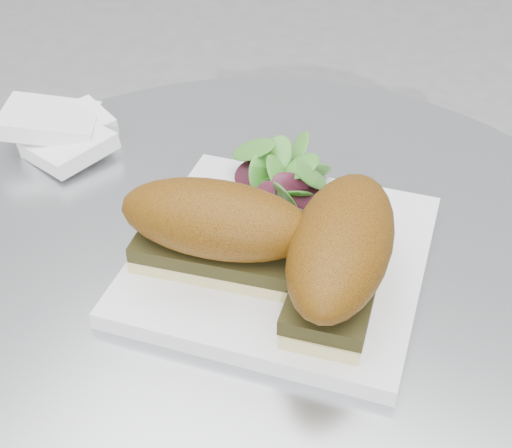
{
  "coord_description": "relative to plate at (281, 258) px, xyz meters",
  "views": [
    {
      "loc": [
        0.22,
        -0.44,
        1.16
      ],
      "look_at": [
        -0.01,
        -0.0,
        0.77
      ],
      "focal_mm": 50.0,
      "sensor_mm": 36.0,
      "label": 1
    }
  ],
  "objects": [
    {
      "name": "table",
      "position": [
        -0.02,
        0.0,
        -0.25
      ],
      "size": [
        0.7,
        0.7,
        0.73
      ],
      "color": "silver",
      "rests_on": "ground"
    },
    {
      "name": "salad",
      "position": [
        -0.03,
        0.07,
        0.03
      ],
      "size": [
        0.11,
        0.11,
        0.05
      ],
      "primitive_type": null,
      "color": "#4E9C33",
      "rests_on": "plate"
    },
    {
      "name": "napkin",
      "position": [
        -0.3,
        0.07,
        0.0
      ],
      "size": [
        0.16,
        0.16,
        0.02
      ],
      "primitive_type": null,
      "rotation": [
        0.0,
        0.0,
        0.22
      ],
      "color": "white",
      "rests_on": "table"
    },
    {
      "name": "sandwich_right",
      "position": [
        0.06,
        -0.02,
        0.05
      ],
      "size": [
        0.11,
        0.19,
        0.08
      ],
      "rotation": [
        0.0,
        0.0,
        -1.39
      ],
      "color": "#D9C987",
      "rests_on": "plate"
    },
    {
      "name": "sandwich_left",
      "position": [
        -0.04,
        -0.04,
        0.05
      ],
      "size": [
        0.18,
        0.11,
        0.08
      ],
      "rotation": [
        0.0,
        0.0,
        0.2
      ],
      "color": "#D9C987",
      "rests_on": "plate"
    },
    {
      "name": "plate",
      "position": [
        0.0,
        0.0,
        0.0
      ],
      "size": [
        0.28,
        0.28,
        0.02
      ],
      "primitive_type": "cube",
      "rotation": [
        0.0,
        0.0,
        0.15
      ],
      "color": "white",
      "rests_on": "table"
    }
  ]
}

